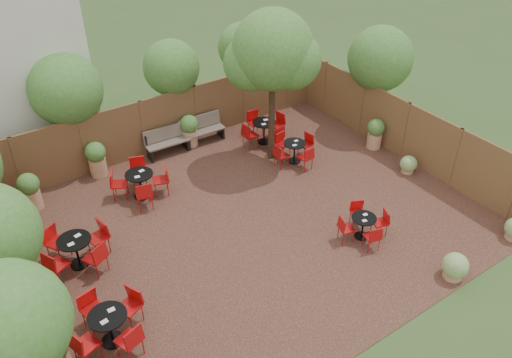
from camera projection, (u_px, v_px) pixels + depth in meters
ground at (254, 221)px, 14.98m from camera, size 80.00×80.00×0.00m
courtyard_paving at (254, 220)px, 14.97m from camera, size 12.00×10.00×0.02m
fence_back at (171, 120)px, 17.77m from camera, size 12.00×0.08×2.00m
fence_left at (31, 284)px, 11.61m from camera, size 0.08×10.00×2.00m
fence_right at (405, 130)px, 17.20m from camera, size 0.08×10.00×2.00m
overhang_foliage at (136, 126)px, 14.12m from camera, size 15.50×10.40×2.23m
courtyard_tree at (273, 55)px, 15.59m from camera, size 2.66×2.56×5.00m
park_bench_left at (167, 141)px, 17.63m from camera, size 1.55×0.57×0.94m
park_bench_right at (202, 129)px, 18.25m from camera, size 1.58×0.57×0.97m
bistro_tables at (196, 205)px, 14.80m from camera, size 9.35×7.14×0.96m
planters at (168, 152)px, 16.78m from camera, size 11.24×4.39×1.18m
low_shrubs at (461, 226)px, 14.28m from camera, size 3.22×4.44×0.71m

